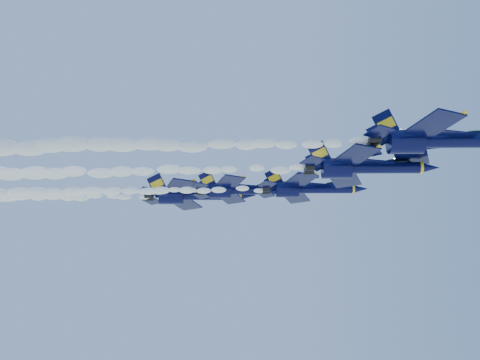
{
  "coord_description": "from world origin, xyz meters",
  "views": [
    {
      "loc": [
        -7.16,
        -65.74,
        125.25
      ],
      "look_at": [
        -7.71,
        5.16,
        153.82
      ],
      "focal_mm": 40.0,
      "sensor_mm": 36.0,
      "label": 1
    }
  ],
  "objects_px": {
    "jet_third": "(308,189)",
    "jet_fifth": "(194,195)",
    "jet_fourth": "(240,190)",
    "jet_lead": "(438,141)",
    "jet_second": "(363,167)"
  },
  "relations": [
    {
      "from": "jet_lead",
      "to": "jet_fifth",
      "type": "height_order",
      "value": "jet_fifth"
    },
    {
      "from": "jet_second",
      "to": "jet_third",
      "type": "distance_m",
      "value": 13.85
    },
    {
      "from": "jet_fifth",
      "to": "jet_third",
      "type": "bearing_deg",
      "value": -43.87
    },
    {
      "from": "jet_second",
      "to": "jet_third",
      "type": "relative_size",
      "value": 1.07
    },
    {
      "from": "jet_lead",
      "to": "jet_third",
      "type": "height_order",
      "value": "jet_third"
    },
    {
      "from": "jet_lead",
      "to": "jet_third",
      "type": "bearing_deg",
      "value": 125.19
    },
    {
      "from": "jet_fourth",
      "to": "jet_fifth",
      "type": "xyz_separation_m",
      "value": [
        -8.36,
        7.98,
        2.11
      ]
    },
    {
      "from": "jet_second",
      "to": "jet_fourth",
      "type": "distance_m",
      "value": 27.36
    },
    {
      "from": "jet_fourth",
      "to": "jet_third",
      "type": "bearing_deg",
      "value": -44.03
    },
    {
      "from": "jet_fourth",
      "to": "jet_lead",
      "type": "bearing_deg",
      "value": -50.63
    },
    {
      "from": "jet_lead",
      "to": "jet_fifth",
      "type": "distance_m",
      "value": 47.13
    },
    {
      "from": "jet_lead",
      "to": "jet_second",
      "type": "height_order",
      "value": "jet_lead"
    },
    {
      "from": "jet_lead",
      "to": "jet_fourth",
      "type": "bearing_deg",
      "value": 129.37
    },
    {
      "from": "jet_fifth",
      "to": "jet_fourth",
      "type": "bearing_deg",
      "value": -43.68
    },
    {
      "from": "jet_third",
      "to": "jet_fifth",
      "type": "distance_m",
      "value": 25.87
    }
  ]
}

